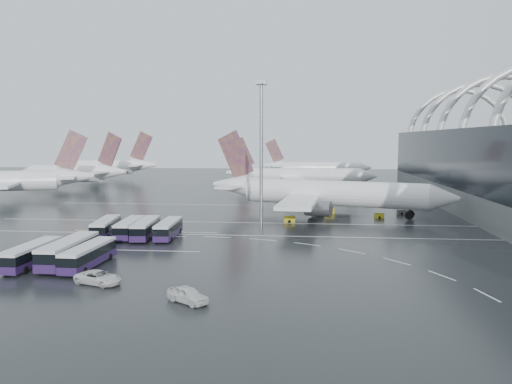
# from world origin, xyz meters

# --- Properties ---
(ground) EXTENTS (420.00, 420.00, 0.00)m
(ground) POSITION_xyz_m (0.00, 0.00, 0.00)
(ground) COLOR black
(ground) RESTS_ON ground
(lane_marking_near) EXTENTS (120.00, 0.25, 0.01)m
(lane_marking_near) POSITION_xyz_m (0.00, -2.00, 0.01)
(lane_marking_near) COLOR silver
(lane_marking_near) RESTS_ON ground
(lane_marking_mid) EXTENTS (120.00, 0.25, 0.01)m
(lane_marking_mid) POSITION_xyz_m (0.00, 12.00, 0.01)
(lane_marking_mid) COLOR silver
(lane_marking_mid) RESTS_ON ground
(lane_marking_far) EXTENTS (120.00, 0.25, 0.01)m
(lane_marking_far) POSITION_xyz_m (0.00, 40.00, 0.01)
(lane_marking_far) COLOR silver
(lane_marking_far) RESTS_ON ground
(bus_bay_line_south) EXTENTS (28.00, 0.25, 0.01)m
(bus_bay_line_south) POSITION_xyz_m (-24.00, -16.00, 0.01)
(bus_bay_line_south) COLOR silver
(bus_bay_line_south) RESTS_ON ground
(bus_bay_line_north) EXTENTS (28.00, 0.25, 0.01)m
(bus_bay_line_north) POSITION_xyz_m (-24.00, 0.00, 0.01)
(bus_bay_line_north) COLOR silver
(bus_bay_line_north) RESTS_ON ground
(airliner_main) EXTENTS (57.21, 49.56, 19.80)m
(airliner_main) POSITION_xyz_m (10.13, 25.13, 4.96)
(airliner_main) COLOR white
(airliner_main) RESTS_ON ground
(airliner_gate_b) EXTENTS (52.90, 47.79, 18.44)m
(airliner_gate_b) POSITION_xyz_m (3.96, 84.80, 4.62)
(airliner_gate_b) COLOR white
(airliner_gate_b) RESTS_ON ground
(airliner_gate_c) EXTENTS (50.19, 46.11, 17.87)m
(airliner_gate_c) POSITION_xyz_m (11.02, 139.29, 4.47)
(airliner_gate_c) COLOR white
(airliner_gate_c) RESTS_ON ground
(jet_remote_west) EXTENTS (46.04, 37.46, 20.49)m
(jet_remote_west) POSITION_xyz_m (-79.39, 48.24, 5.29)
(jet_remote_west) COLOR white
(jet_remote_west) RESTS_ON ground
(jet_remote_mid) EXTENTS (46.14, 37.40, 20.19)m
(jet_remote_mid) POSITION_xyz_m (-77.38, 81.92, 5.21)
(jet_remote_mid) COLOR white
(jet_remote_mid) RESTS_ON ground
(jet_remote_far) EXTENTS (48.15, 38.70, 21.10)m
(jet_remote_far) POSITION_xyz_m (-81.27, 120.40, 5.45)
(jet_remote_far) COLOR white
(jet_remote_far) RESTS_ON ground
(bus_row_near_a) EXTENTS (4.51, 12.56, 3.02)m
(bus_row_near_a) POSITION_xyz_m (-29.69, -4.79, 1.66)
(bus_row_near_a) COLOR #26143F
(bus_row_near_a) RESTS_ON ground
(bus_row_near_b) EXTENTS (3.73, 12.29, 2.98)m
(bus_row_near_b) POSITION_xyz_m (-25.20, -4.96, 1.64)
(bus_row_near_b) COLOR #26143F
(bus_row_near_b) RESTS_ON ground
(bus_row_near_c) EXTENTS (3.89, 12.67, 3.07)m
(bus_row_near_c) POSITION_xyz_m (-22.02, -5.49, 1.69)
(bus_row_near_c) COLOR #26143F
(bus_row_near_c) RESTS_ON ground
(bus_row_near_d) EXTENTS (3.32, 12.17, 2.97)m
(bus_row_near_d) POSITION_xyz_m (-17.91, -5.29, 1.63)
(bus_row_near_d) COLOR #26143F
(bus_row_near_d) RESTS_ON ground
(bus_row_far_a) EXTENTS (3.01, 12.33, 3.03)m
(bus_row_far_a) POSITION_xyz_m (-31.32, -26.87, 1.67)
(bus_row_far_a) COLOR #26143F
(bus_row_far_a) RESTS_ON ground
(bus_row_far_b) EXTENTS (3.39, 13.80, 3.39)m
(bus_row_far_b) POSITION_xyz_m (-26.77, -25.15, 1.86)
(bus_row_far_b) COLOR #26143F
(bus_row_far_b) RESTS_ON ground
(bus_row_far_c) EXTENTS (3.25, 12.40, 3.03)m
(bus_row_far_c) POSITION_xyz_m (-23.30, -26.43, 1.67)
(bus_row_far_c) COLOR #26143F
(bus_row_far_c) RESTS_ON ground
(van_curve_a) EXTENTS (6.44, 4.42, 1.64)m
(van_curve_a) POSITION_xyz_m (-18.54, -34.43, 0.82)
(van_curve_a) COLOR silver
(van_curve_a) RESTS_ON ground
(van_curve_b) EXTENTS (5.41, 4.63, 1.75)m
(van_curve_b) POSITION_xyz_m (-6.15, -40.12, 0.88)
(van_curve_b) COLOR silver
(van_curve_b) RESTS_ON ground
(floodlight_mast) EXTENTS (2.26, 2.26, 29.52)m
(floodlight_mast) POSITION_xyz_m (-2.76, 11.96, 18.57)
(floodlight_mast) COLOR gray
(floodlight_mast) RESTS_ON ground
(gse_cart_belly_a) EXTENTS (2.03, 1.20, 1.11)m
(gse_cart_belly_a) POSITION_xyz_m (22.94, 21.04, 0.55)
(gse_cart_belly_a) COLOR gold
(gse_cart_belly_a) RESTS_ON ground
(gse_cart_belly_c) EXTENTS (2.36, 1.40, 1.29)m
(gse_cart_belly_c) POSITION_xyz_m (3.14, 13.57, 0.64)
(gse_cart_belly_c) COLOR gold
(gse_cart_belly_c) RESTS_ON ground
(gse_cart_belly_d) EXTENTS (2.10, 1.24, 1.15)m
(gse_cart_belly_d) POSITION_xyz_m (28.98, 27.28, 0.57)
(gse_cart_belly_d) COLOR slate
(gse_cart_belly_d) RESTS_ON ground
(gse_cart_belly_e) EXTENTS (2.50, 1.48, 1.37)m
(gse_cart_belly_e) POSITION_xyz_m (12.18, 27.07, 0.68)
(gse_cart_belly_e) COLOR gold
(gse_cart_belly_e) RESTS_ON ground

